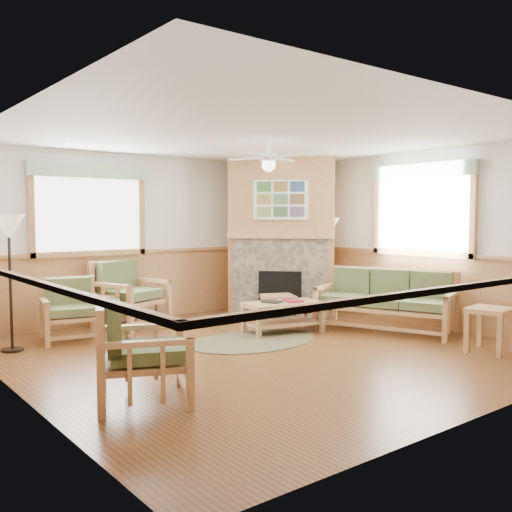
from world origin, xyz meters
TOP-DOWN VIEW (x-y plane):
  - floor at (0.00, 0.00)m, footprint 6.00×6.00m
  - ceiling at (0.00, 0.00)m, footprint 6.00×6.00m
  - wall_back at (0.00, 3.00)m, footprint 6.00×0.02m
  - wall_front at (0.00, -3.00)m, footprint 6.00×0.02m
  - wall_left at (-3.00, 0.00)m, footprint 0.02×6.00m
  - wall_right at (3.00, 0.00)m, footprint 0.02×6.00m
  - wainscot at (0.00, 0.00)m, footprint 6.00×6.00m
  - fireplace at (2.05, 2.05)m, footprint 3.11×3.11m
  - window_back at (-1.10, 2.96)m, footprint 1.90×0.16m
  - window_right at (2.96, -0.20)m, footprint 0.16×1.90m
  - ceiling_fan at (0.30, 0.30)m, footprint 1.59×1.59m
  - sofa at (2.16, -0.15)m, footprint 2.14×1.47m
  - armchair_back_left at (-1.73, 2.11)m, footprint 0.90×0.90m
  - armchair_back_right at (-0.63, 2.55)m, footprint 1.15×1.15m
  - armchair_left at (-2.13, -0.85)m, footprint 1.08×1.08m
  - coffee_table at (0.90, 0.70)m, footprint 1.22×0.77m
  - end_table_chairs at (-0.94, 2.55)m, footprint 0.58×0.56m
  - end_table_sofa at (2.16, -1.81)m, footprint 0.58×0.56m
  - footstool at (1.41, 1.41)m, footprint 0.66×0.66m
  - braided_rug at (0.21, 0.51)m, footprint 2.46×2.46m
  - floor_lamp_left at (-2.55, 1.94)m, footprint 0.45×0.45m
  - floor_lamp_right at (2.55, 1.41)m, footprint 0.51×0.51m
  - book_red at (1.05, 0.65)m, footprint 0.31×0.36m
  - book_dark at (0.75, 0.77)m, footprint 0.28×0.32m

SIDE VIEW (x-z plane):
  - floor at x=0.00m, z-range -0.01..0.00m
  - braided_rug at x=0.21m, z-range 0.00..0.01m
  - footstool at x=1.41m, z-range 0.00..0.43m
  - coffee_table at x=0.90m, z-range 0.00..0.45m
  - end_table_chairs at x=-0.94m, z-range 0.00..0.52m
  - end_table_sofa at x=2.16m, z-range 0.00..0.56m
  - armchair_back_left at x=-1.73m, z-range 0.00..0.85m
  - sofa at x=2.16m, z-range 0.00..0.91m
  - armchair_left at x=-2.13m, z-range 0.00..0.93m
  - book_dark at x=0.75m, z-range 0.46..0.49m
  - book_red at x=1.05m, z-range 0.47..0.50m
  - armchair_back_right at x=-0.63m, z-range 0.00..1.02m
  - wainscot at x=0.00m, z-range 0.00..1.10m
  - floor_lamp_right at x=2.55m, z-range 0.00..1.69m
  - floor_lamp_left at x=-2.55m, z-range 0.00..1.74m
  - wall_back at x=0.00m, z-range 0.00..2.70m
  - wall_front at x=0.00m, z-range 0.00..2.70m
  - wall_left at x=-3.00m, z-range 0.00..2.70m
  - wall_right at x=3.00m, z-range 0.00..2.70m
  - fireplace at x=2.05m, z-range 0.00..2.70m
  - window_back at x=-1.10m, z-range 1.78..3.28m
  - window_right at x=2.96m, z-range 1.78..3.28m
  - ceiling_fan at x=0.30m, z-range 2.48..2.84m
  - ceiling at x=0.00m, z-range 2.70..2.71m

